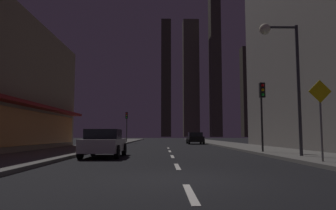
# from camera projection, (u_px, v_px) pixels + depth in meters

# --- Properties ---
(ground_plane) EXTENTS (78.00, 136.00, 0.10)m
(ground_plane) POSITION_uv_depth(u_px,v_px,m) (166.00, 144.00, 39.99)
(ground_plane) COLOR black
(sidewalk_right) EXTENTS (4.00, 76.00, 0.15)m
(sidewalk_right) POSITION_uv_depth(u_px,v_px,m) (220.00, 143.00, 40.14)
(sidewalk_right) COLOR #605E59
(sidewalk_right) RESTS_ON ground
(sidewalk_left) EXTENTS (4.00, 76.00, 0.15)m
(sidewalk_left) POSITION_uv_depth(u_px,v_px,m) (112.00, 143.00, 39.86)
(sidewalk_left) COLOR #605E59
(sidewalk_left) RESTS_ON ground
(lane_marking_center) EXTENTS (0.16, 23.00, 0.01)m
(lane_marking_center) POSITION_uv_depth(u_px,v_px,m) (172.00, 157.00, 16.51)
(lane_marking_center) COLOR silver
(lane_marking_center) RESTS_ON ground
(skyscraper_distant_tall) EXTENTS (5.35, 5.84, 64.63)m
(skyscraper_distant_tall) POSITION_uv_depth(u_px,v_px,m) (166.00, 78.00, 170.18)
(skyscraper_distant_tall) COLOR #3B382C
(skyscraper_distant_tall) RESTS_ON ground
(skyscraper_distant_mid) EXTENTS (8.38, 7.35, 62.84)m
(skyscraper_distant_mid) POSITION_uv_depth(u_px,v_px,m) (191.00, 78.00, 166.55)
(skyscraper_distant_mid) COLOR brown
(skyscraper_distant_mid) RESTS_ON ground
(skyscraper_distant_short) EXTENTS (5.13, 8.99, 74.55)m
(skyscraper_distant_short) POSITION_uv_depth(u_px,v_px,m) (215.00, 64.00, 158.95)
(skyscraper_distant_short) COLOR #423F31
(skyscraper_distant_short) RESTS_ON ground
(skyscraper_distant_slender) EXTENTS (5.35, 6.34, 44.90)m
(skyscraper_distant_slender) POSITION_uv_depth(u_px,v_px,m) (247.00, 92.00, 154.67)
(skyscraper_distant_slender) COLOR #3D3A2E
(skyscraper_distant_slender) RESTS_ON ground
(car_parked_near) EXTENTS (1.98, 4.24, 1.45)m
(car_parked_near) POSITION_uv_depth(u_px,v_px,m) (104.00, 143.00, 16.29)
(car_parked_near) COLOR silver
(car_parked_near) RESTS_ON ground
(car_parked_far) EXTENTS (1.98, 4.24, 1.45)m
(car_parked_far) POSITION_uv_depth(u_px,v_px,m) (195.00, 138.00, 38.72)
(car_parked_far) COLOR black
(car_parked_far) RESTS_ON ground
(fire_hydrant_far_left) EXTENTS (0.42, 0.30, 0.65)m
(fire_hydrant_far_left) POSITION_uv_depth(u_px,v_px,m) (107.00, 142.00, 30.40)
(fire_hydrant_far_left) COLOR #B2B2B2
(fire_hydrant_far_left) RESTS_ON sidewalk_left
(traffic_light_near_right) EXTENTS (0.32, 0.48, 4.20)m
(traffic_light_near_right) POSITION_uv_depth(u_px,v_px,m) (262.00, 101.00, 18.77)
(traffic_light_near_right) COLOR #2D2D2D
(traffic_light_near_right) RESTS_ON sidewalk_right
(traffic_light_far_left) EXTENTS (0.32, 0.48, 4.20)m
(traffic_light_far_left) POSITION_uv_depth(u_px,v_px,m) (127.00, 120.00, 43.57)
(traffic_light_far_left) COLOR #2D2D2D
(traffic_light_far_left) RESTS_ON sidewalk_left
(street_lamp_right) EXTENTS (1.96, 0.56, 6.58)m
(street_lamp_right) POSITION_uv_depth(u_px,v_px,m) (281.00, 56.00, 15.46)
(street_lamp_right) COLOR #38383D
(street_lamp_right) RESTS_ON sidewalk_right
(pedestrian_crossing_sign) EXTENTS (0.91, 0.08, 3.15)m
(pedestrian_crossing_sign) POSITION_uv_depth(u_px,v_px,m) (321.00, 113.00, 12.03)
(pedestrian_crossing_sign) COLOR slate
(pedestrian_crossing_sign) RESTS_ON sidewalk_right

